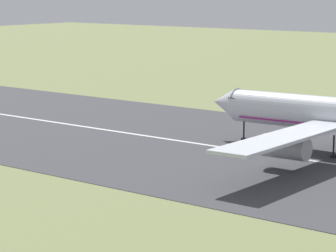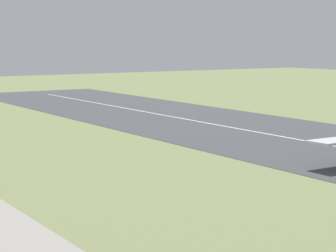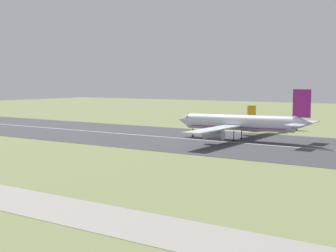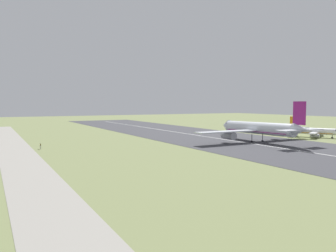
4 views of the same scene
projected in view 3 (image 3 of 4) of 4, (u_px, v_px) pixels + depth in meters
name	position (u px, v px, depth m)	size (l,w,h in m)	color
ground_plane	(138.00, 170.00, 95.43)	(627.37, 627.37, 0.00)	#7A8451
runway_strip	(240.00, 143.00, 136.62)	(387.37, 53.51, 0.06)	#3D3D42
runway_centreline	(240.00, 143.00, 136.62)	(348.64, 0.70, 0.01)	silver
taxiway_road	(21.00, 201.00, 70.82)	(290.53, 10.54, 0.05)	gray
airplane_landing	(240.00, 123.00, 143.04)	(44.74, 55.63, 15.78)	silver
airplane_parked_centre	(276.00, 123.00, 172.80)	(22.75, 19.62, 9.07)	white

